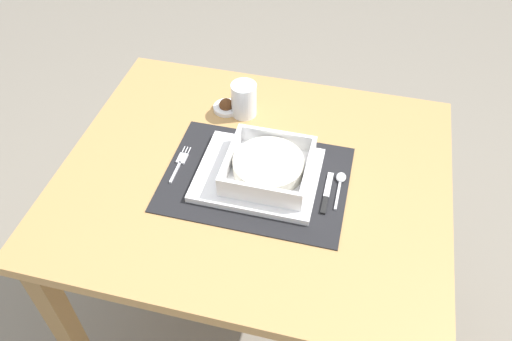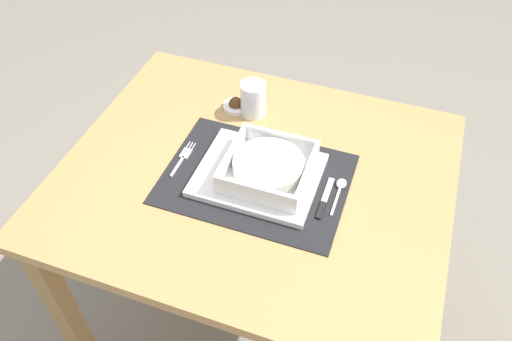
{
  "view_description": "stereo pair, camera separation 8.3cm",
  "coord_description": "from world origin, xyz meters",
  "px_view_note": "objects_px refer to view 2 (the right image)",
  "views": [
    {
      "loc": [
        0.21,
        -0.84,
        1.64
      ],
      "look_at": [
        0.01,
        -0.02,
        0.76
      ],
      "focal_mm": 35.97,
      "sensor_mm": 36.0,
      "label": 1
    },
    {
      "loc": [
        0.29,
        -0.81,
        1.64
      ],
      "look_at": [
        0.01,
        -0.02,
        0.76
      ],
      "focal_mm": 35.97,
      "sensor_mm": 36.0,
      "label": 2
    }
  ],
  "objects_px": {
    "fork": "(184,156)",
    "condiment_saucer": "(236,105)",
    "spoon": "(340,187)",
    "drinking_glass": "(253,101)",
    "dining_table": "(255,200)",
    "porridge_bowl": "(268,168)",
    "butter_knife": "(324,200)"
  },
  "relations": [
    {
      "from": "fork",
      "to": "porridge_bowl",
      "type": "bearing_deg",
      "value": 2.53
    },
    {
      "from": "fork",
      "to": "drinking_glass",
      "type": "bearing_deg",
      "value": 67.7
    },
    {
      "from": "dining_table",
      "to": "condiment_saucer",
      "type": "bearing_deg",
      "value": 121.66
    },
    {
      "from": "dining_table",
      "to": "fork",
      "type": "height_order",
      "value": "fork"
    },
    {
      "from": "spoon",
      "to": "drinking_glass",
      "type": "xyz_separation_m",
      "value": [
        -0.29,
        0.2,
        0.03
      ]
    },
    {
      "from": "porridge_bowl",
      "to": "butter_knife",
      "type": "relative_size",
      "value": 1.51
    },
    {
      "from": "porridge_bowl",
      "to": "butter_knife",
      "type": "height_order",
      "value": "porridge_bowl"
    },
    {
      "from": "drinking_glass",
      "to": "condiment_saucer",
      "type": "xyz_separation_m",
      "value": [
        -0.05,
        0.0,
        -0.03
      ]
    },
    {
      "from": "porridge_bowl",
      "to": "condiment_saucer",
      "type": "xyz_separation_m",
      "value": [
        -0.17,
        0.23,
        -0.03
      ]
    },
    {
      "from": "porridge_bowl",
      "to": "condiment_saucer",
      "type": "relative_size",
      "value": 2.74
    },
    {
      "from": "spoon",
      "to": "condiment_saucer",
      "type": "height_order",
      "value": "condiment_saucer"
    },
    {
      "from": "dining_table",
      "to": "drinking_glass",
      "type": "xyz_separation_m",
      "value": [
        -0.08,
        0.21,
        0.15
      ]
    },
    {
      "from": "dining_table",
      "to": "butter_knife",
      "type": "distance_m",
      "value": 0.22
    },
    {
      "from": "dining_table",
      "to": "spoon",
      "type": "height_order",
      "value": "spoon"
    },
    {
      "from": "porridge_bowl",
      "to": "spoon",
      "type": "height_order",
      "value": "porridge_bowl"
    },
    {
      "from": "fork",
      "to": "condiment_saucer",
      "type": "height_order",
      "value": "condiment_saucer"
    },
    {
      "from": "porridge_bowl",
      "to": "fork",
      "type": "xyz_separation_m",
      "value": [
        -0.22,
        0.0,
        -0.04
      ]
    },
    {
      "from": "fork",
      "to": "drinking_glass",
      "type": "xyz_separation_m",
      "value": [
        0.1,
        0.22,
        0.04
      ]
    },
    {
      "from": "butter_knife",
      "to": "porridge_bowl",
      "type": "bearing_deg",
      "value": 168.72
    },
    {
      "from": "fork",
      "to": "spoon",
      "type": "distance_m",
      "value": 0.4
    },
    {
      "from": "dining_table",
      "to": "condiment_saucer",
      "type": "xyz_separation_m",
      "value": [
        -0.13,
        0.22,
        0.11
      ]
    },
    {
      "from": "dining_table",
      "to": "spoon",
      "type": "relative_size",
      "value": 8.06
    },
    {
      "from": "dining_table",
      "to": "spoon",
      "type": "xyz_separation_m",
      "value": [
        0.21,
        0.02,
        0.11
      ]
    },
    {
      "from": "fork",
      "to": "butter_knife",
      "type": "xyz_separation_m",
      "value": [
        0.37,
        -0.02,
        0.0
      ]
    },
    {
      "from": "spoon",
      "to": "condiment_saucer",
      "type": "bearing_deg",
      "value": 149.71
    },
    {
      "from": "spoon",
      "to": "condiment_saucer",
      "type": "relative_size",
      "value": 1.63
    },
    {
      "from": "dining_table",
      "to": "condiment_saucer",
      "type": "relative_size",
      "value": 13.13
    },
    {
      "from": "fork",
      "to": "drinking_glass",
      "type": "distance_m",
      "value": 0.25
    },
    {
      "from": "dining_table",
      "to": "porridge_bowl",
      "type": "bearing_deg",
      "value": -16.19
    },
    {
      "from": "dining_table",
      "to": "fork",
      "type": "bearing_deg",
      "value": -176.61
    },
    {
      "from": "fork",
      "to": "condiment_saucer",
      "type": "xyz_separation_m",
      "value": [
        0.05,
        0.23,
        0.0
      ]
    },
    {
      "from": "condiment_saucer",
      "to": "fork",
      "type": "bearing_deg",
      "value": -102.82
    }
  ]
}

